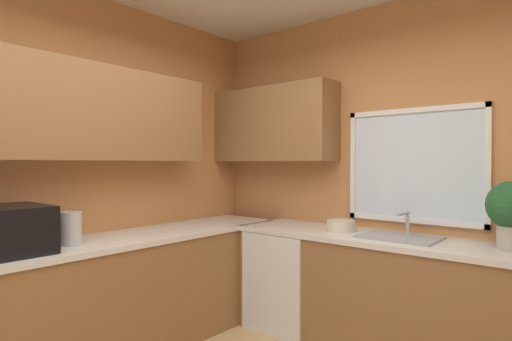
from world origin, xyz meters
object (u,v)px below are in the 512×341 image
object	(u,v)px
microwave	(13,229)
potted_plant	(512,210)
bowl	(341,226)
kettle	(71,228)
sink_assembly	(400,237)
dishwasher	(290,278)

from	to	relation	value
microwave	potted_plant	world-z (taller)	potted_plant
bowl	microwave	bearing A→B (deg)	-119.45
kettle	bowl	world-z (taller)	kettle
kettle	sink_assembly	size ratio (longest dim) A/B	0.41
dishwasher	potted_plant	world-z (taller)	potted_plant
kettle	bowl	bearing A→B (deg)	56.16
microwave	sink_assembly	xyz separation A→B (m)	(1.62, 2.02, -0.13)
potted_plant	microwave	bearing A→B (deg)	-138.25
bowl	sink_assembly	bearing A→B (deg)	0.86
microwave	bowl	distance (m)	2.32
sink_assembly	microwave	bearing A→B (deg)	-128.63
kettle	bowl	distance (m)	2.01
sink_assembly	potted_plant	bearing A→B (deg)	3.51
potted_plant	sink_assembly	bearing A→B (deg)	-176.49
kettle	sink_assembly	bearing A→B (deg)	46.37
bowl	dishwasher	bearing A→B (deg)	-176.41
dishwasher	sink_assembly	distance (m)	1.07
microwave	potted_plant	size ratio (longest dim) A/B	1.10
dishwasher	microwave	distance (m)	2.18
sink_assembly	potted_plant	size ratio (longest dim) A/B	1.23
microwave	dishwasher	bearing A→B (deg)	71.61
sink_assembly	kettle	bearing A→B (deg)	-133.63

